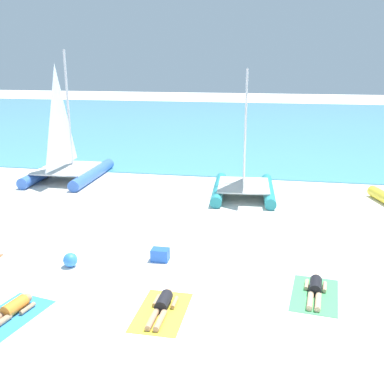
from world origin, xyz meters
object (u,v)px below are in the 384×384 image
at_px(sunbather_rightmost, 315,289).
at_px(beach_ball, 70,260).
at_px(towel_rightmost, 315,295).
at_px(cooler_box, 160,255).
at_px(towel_center_right, 162,312).
at_px(towel_center_left, 9,317).
at_px(sunbather_center_right, 162,305).
at_px(sailboat_teal, 244,178).
at_px(sunbather_center_left, 11,310).
at_px(sailboat_blue, 67,161).

bearing_deg(sunbather_rightmost, beach_ball, -176.40).
bearing_deg(sunbather_rightmost, towel_rightmost, -90.00).
bearing_deg(towel_rightmost, cooler_box, 163.80).
bearing_deg(towel_center_right, towel_rightmost, 22.61).
bearing_deg(cooler_box, beach_ball, -160.25).
height_order(towel_center_left, sunbather_center_right, sunbather_center_right).
xyz_separation_m(sunbather_center_right, beach_ball, (-3.10, 1.78, 0.07)).
relative_size(sailboat_teal, sunbather_center_left, 3.35).
distance_m(towel_rightmost, sunbather_rightmost, 0.14).
bearing_deg(towel_rightmost, sunbather_rightmost, 83.66).
relative_size(towel_rightmost, beach_ball, 4.73).
xyz_separation_m(sunbather_center_left, beach_ball, (0.22, 2.62, 0.07)).
distance_m(sailboat_blue, cooler_box, 10.61).
relative_size(towel_center_left, towel_rightmost, 1.00).
bearing_deg(cooler_box, sailboat_teal, 75.16).
distance_m(towel_center_right, cooler_box, 2.80).
height_order(sunbather_center_right, cooler_box, cooler_box).
bearing_deg(sailboat_teal, beach_ball, -122.44).
relative_size(sunbather_center_left, beach_ball, 3.89).
height_order(sunbather_rightmost, cooler_box, cooler_box).
bearing_deg(sailboat_blue, sunbather_rightmost, -41.51).
xyz_separation_m(towel_center_right, sunbather_rightmost, (3.52, 1.53, 0.13)).
distance_m(sailboat_blue, sunbather_center_left, 12.38).
bearing_deg(towel_center_left, sunbather_rightmost, 19.09).
xyz_separation_m(towel_center_right, beach_ball, (-3.10, 1.84, 0.19)).
bearing_deg(towel_center_right, cooler_box, 105.18).
bearing_deg(towel_center_right, beach_ball, 149.23).
bearing_deg(beach_ball, cooler_box, 19.75).
relative_size(sailboat_blue, sailboat_teal, 1.15).
bearing_deg(sunbather_rightmost, sunbather_center_left, -155.03).
distance_m(towel_center_right, sunbather_rightmost, 3.84).
bearing_deg(sailboat_teal, towel_center_right, -100.62).
bearing_deg(sunbather_rightmost, towel_center_left, -154.57).
bearing_deg(beach_ball, sunbather_center_right, -29.84).
xyz_separation_m(sunbather_center_right, sunbather_rightmost, (3.52, 1.46, 0.00)).
distance_m(towel_center_left, beach_ball, 2.70).
relative_size(sunbather_center_left, cooler_box, 3.12).
distance_m(sailboat_blue, sailboat_teal, 8.64).
relative_size(sailboat_teal, towel_center_left, 2.75).
relative_size(sailboat_teal, towel_rightmost, 2.75).
bearing_deg(towel_rightmost, beach_ball, 176.69).
distance_m(sailboat_blue, sunbather_rightmost, 14.42).
relative_size(towel_rightmost, sunbather_rightmost, 1.21).
distance_m(sailboat_teal, towel_center_left, 11.39).
relative_size(sunbather_center_right, beach_ball, 3.88).
bearing_deg(sunbather_center_right, towel_center_right, -90.00).
xyz_separation_m(sunbather_rightmost, beach_ball, (-6.61, 0.32, 0.07)).
height_order(towel_rightmost, cooler_box, cooler_box).
distance_m(sailboat_teal, sunbather_rightmost, 8.47).
bearing_deg(towel_rightmost, sailboat_blue, 139.34).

